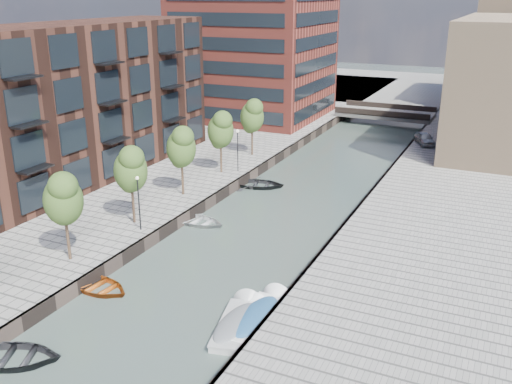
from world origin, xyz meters
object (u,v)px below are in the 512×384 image
Objects in this scene: tree_3 at (130,168)px; sloop_4 at (258,187)px; tree_5 at (220,129)px; sloop_3 at (199,224)px; tree_2 at (63,197)px; tree_6 at (252,115)px; motorboat_2 at (247,320)px; car at (425,138)px; sloop_1 at (12,362)px; motorboat_4 at (238,321)px; tree_4 at (181,146)px; motorboat_3 at (260,316)px; bridge at (386,113)px; sloop_2 at (98,290)px.

sloop_4 is (3.90, 14.14, -5.31)m from tree_3.
tree_5 is 11.97m from sloop_3.
tree_2 is 7.00m from tree_3.
tree_6 reaches higher than sloop_4.
motorboat_2 is at bearing -65.26° from tree_6.
sloop_1 is at bearing -128.65° from car.
tree_5 is 1.48× the size of car.
car is at bearing 37.39° from tree_6.
sloop_3 is at bearing 128.81° from motorboat_4.
tree_3 is at bearing 142.57° from sloop_3.
tree_3 and tree_4 have the same top height.
tree_2 reaches higher than sloop_3.
tree_4 is 1.04× the size of motorboat_3.
motorboat_3 is (13.72, 0.06, -5.08)m from tree_2.
sloop_3 is at bearing 164.48° from sloop_4.
bridge is 2.28× the size of motorboat_3.
motorboat_4 reaches higher than sloop_2.
tree_2 is at bearing -90.00° from tree_6.
sloop_1 is 13.14m from motorboat_3.
tree_4 is at bearing -102.00° from bridge.
sloop_1 is at bearing -83.76° from tree_6.
sloop_2 is at bearing -95.60° from bridge.
tree_3 reaches higher than sloop_3.
sloop_2 is at bearing -83.92° from tree_6.
sloop_3 is at bearing 133.89° from motorboat_3.
tree_6 is (-8.50, -26.00, 3.92)m from bridge.
sloop_1 is 12.35m from motorboat_2.
tree_4 reaches higher than motorboat_3.
motorboat_4 is at bearing -119.34° from car.
tree_2 is 1.00× the size of tree_3.
sloop_2 is (3.10, -22.11, -5.31)m from tree_5.
sloop_4 is (3.90, 21.14, -5.31)m from tree_2.
motorboat_4 is (12.85, -28.97, -5.09)m from tree_6.
tree_2 is 11.04m from sloop_1.
tree_4 is 7.00m from tree_5.
sloop_2 is 11.93m from sloop_3.
sloop_1 is at bearing -75.71° from tree_3.
sloop_3 is (3.37, 10.82, -5.31)m from tree_2.
tree_5 is at bearing 90.00° from tree_2.
sloop_2 is (-5.40, -55.11, -1.39)m from bridge.
bridge is at bearing -27.30° from sloop_1.
tree_2 reaches higher than motorboat_4.
car reaches higher than sloop_3.
tree_4 is 23.75m from sloop_1.
tree_4 is 1.31× the size of sloop_3.
tree_4 is 20.17m from motorboat_2.
sloop_2 is at bearing -176.04° from motorboat_2.
sloop_2 is (3.10, -8.11, -5.31)m from tree_3.
tree_3 is (0.00, 7.00, 0.00)m from tree_2.
tree_2 is 6.25m from sloop_2.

